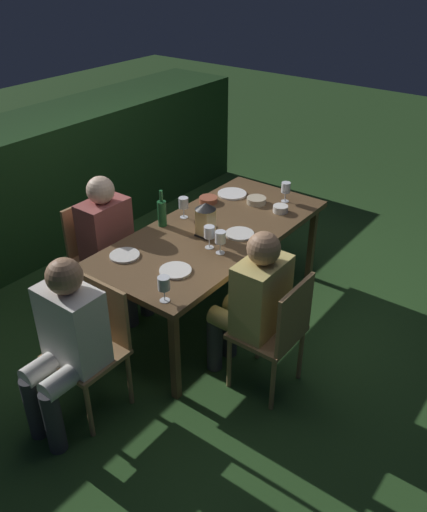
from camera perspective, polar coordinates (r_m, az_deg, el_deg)
The scene contains 23 objects.
ground_plane at distance 4.42m, azimuth 0.00°, elevation -5.83°, with size 16.00×16.00×0.00m, color #26471E.
dining_table at distance 4.05m, azimuth 0.00°, elevation 2.09°, with size 1.97×0.91×0.75m.
chair_side_right_a at distance 4.39m, azimuth -12.37°, elevation 0.63°, with size 0.42×0.40×0.87m.
person_in_rust at distance 4.18m, azimuth -10.81°, elevation 1.61°, with size 0.38×0.47×1.15m.
chair_head_near at distance 3.43m, azimuth -12.66°, elevation -8.99°, with size 0.40×0.42×0.87m.
person_in_cream at distance 3.25m, azimuth -15.54°, elevation -8.60°, with size 0.48×0.38×1.15m.
chair_side_left_a at distance 3.47m, azimuth 6.79°, elevation -7.87°, with size 0.42×0.40×0.87m.
person_in_mustard at distance 3.46m, azimuth 4.17°, elevation -4.72°, with size 0.38×0.47×1.15m.
lantern_centerpiece at distance 3.89m, azimuth -0.83°, elevation 4.12°, with size 0.15×0.15×0.27m.
green_bottle_on_table at distance 4.07m, azimuth -5.53°, elevation 4.65°, with size 0.07×0.07×0.29m.
wine_glass_a at distance 4.17m, azimuth -3.23°, elevation 5.59°, with size 0.08×0.08×0.17m.
wine_glass_b at distance 3.20m, azimuth -5.32°, elevation -3.06°, with size 0.08×0.08×0.17m.
wine_glass_c at distance 3.74m, azimuth -0.45°, elevation 2.46°, with size 0.08×0.08×0.17m.
wine_glass_d at distance 4.48m, azimuth 7.74°, elevation 7.17°, with size 0.08×0.08×0.17m.
wine_glass_e at distance 3.67m, azimuth 0.74°, elevation 1.91°, with size 0.08×0.08×0.17m.
plate_a at distance 3.97m, azimuth 2.82°, elevation 2.39°, with size 0.21×0.21×0.01m, color silver.
plate_b at distance 3.74m, azimuth -9.48°, elevation 0.07°, with size 0.21×0.21×0.01m, color silver.
plate_c at distance 3.53m, azimuth -4.10°, elevation -1.55°, with size 0.22×0.22×0.01m, color white.
plate_d at distance 4.61m, azimuth 2.00°, elevation 6.67°, with size 0.25×0.25×0.01m, color white.
bowl_olives at distance 4.45m, azimuth 4.61°, elevation 5.96°, with size 0.16×0.16×0.05m.
bowl_bread at distance 4.32m, azimuth 7.18°, elevation 5.05°, with size 0.12×0.12×0.05m.
bowl_salad at distance 4.46m, azimuth -0.56°, elevation 6.07°, with size 0.15×0.15×0.04m.
hedge_backdrop at distance 5.49m, azimuth -17.90°, elevation 7.56°, with size 5.02×0.84×1.22m, color #193816.
Camera 1 is at (-2.83, -2.14, 2.64)m, focal length 37.42 mm.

